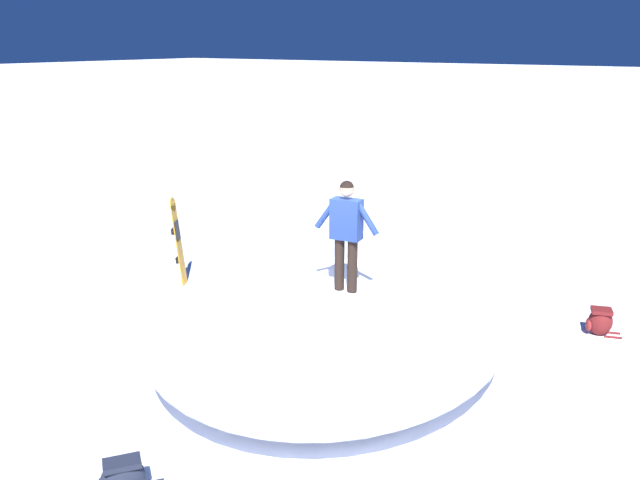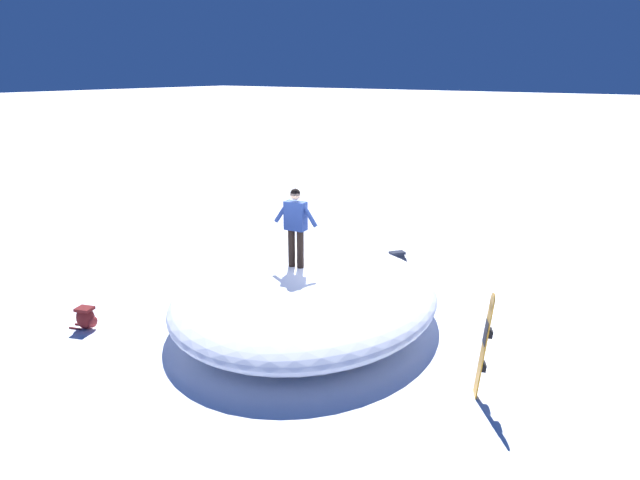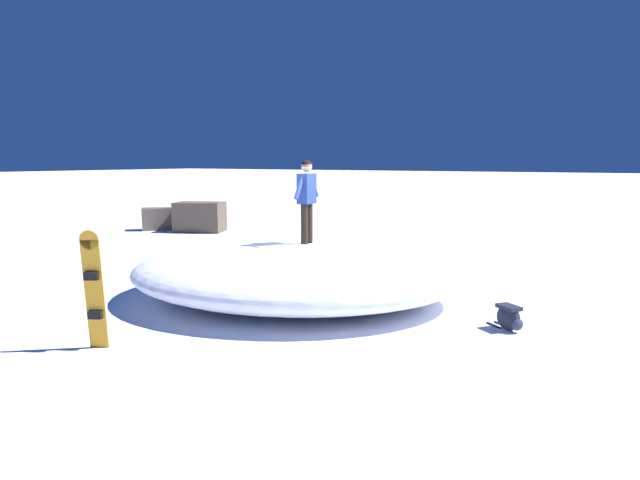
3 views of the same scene
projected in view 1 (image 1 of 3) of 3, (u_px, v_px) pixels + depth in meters
name	position (u px, v px, depth m)	size (l,w,h in m)	color
ground	(312.00, 354.00, 9.81)	(240.00, 240.00, 0.00)	white
snow_mound	(330.00, 318.00, 9.81)	(6.28, 5.10, 1.04)	white
snowboarder_standing	(346.00, 227.00, 9.17)	(0.97, 0.27, 1.59)	black
snowboard_primary_upright	(178.00, 240.00, 12.37)	(0.28, 0.32, 1.69)	orange
backpack_near	(122.00, 477.00, 6.73)	(0.55, 0.65, 0.40)	#1E2333
backpack_far	(600.00, 321.00, 10.40)	(0.58, 0.41, 0.45)	maroon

